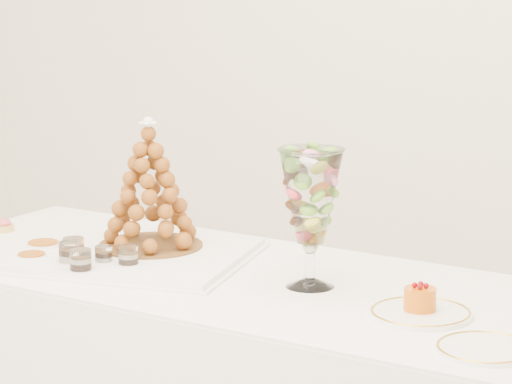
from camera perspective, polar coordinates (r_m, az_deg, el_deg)
The scene contains 14 objects.
lace_tray at distance 3.32m, azimuth -6.36°, elevation -2.92°, with size 0.66×0.50×0.02m, color white.
macaron_vase at distance 2.99m, azimuth 2.59°, elevation -0.28°, with size 0.16×0.16×0.35m.
cake_plate at distance 2.84m, azimuth 7.75°, elevation -5.69°, with size 0.24×0.24×0.01m, color white.
spare_plate at distance 2.63m, azimuth 10.74°, elevation -7.27°, with size 0.21×0.21×0.01m, color white.
pink_tart at distance 3.68m, azimuth -11.80°, elevation -1.56°, with size 0.06×0.06×0.04m.
verrine_a at distance 3.26m, azimuth -8.58°, elevation -2.80°, with size 0.06×0.06×0.08m, color white.
verrine_b at distance 3.22m, azimuth -7.18°, elevation -3.08°, with size 0.05×0.05×0.06m, color white.
verrine_c at distance 3.18m, azimuth -6.03°, elevation -3.15°, with size 0.05×0.05×0.07m, color white.
verrine_d at distance 3.22m, azimuth -8.77°, elevation -2.99°, with size 0.06×0.06×0.08m, color white.
verrine_e at distance 3.14m, azimuth -8.25°, elevation -3.36°, with size 0.06×0.06×0.08m, color white.
ramekin_back at distance 3.40m, azimuth -9.99°, elevation -2.62°, with size 0.09×0.09×0.03m, color white.
ramekin_front at distance 3.30m, azimuth -10.51°, elevation -3.13°, with size 0.08×0.08×0.03m, color white.
croquembouche at distance 3.32m, azimuth -5.04°, elevation 0.37°, with size 0.29×0.29×0.36m.
mousse_cake at distance 2.84m, azimuth 7.72°, elevation -4.99°, with size 0.08×0.08×0.07m.
Camera 1 is at (1.51, -2.25, 1.59)m, focal length 85.00 mm.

